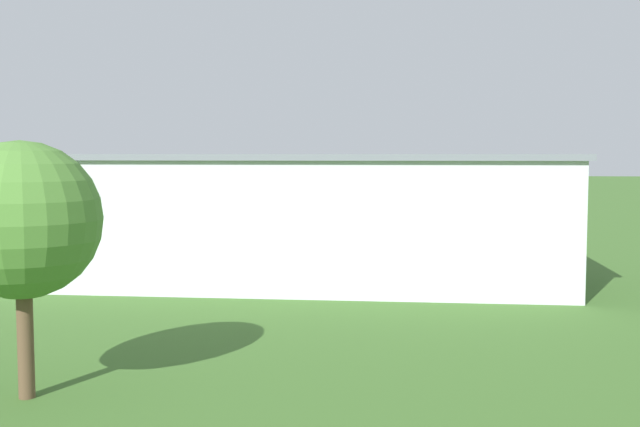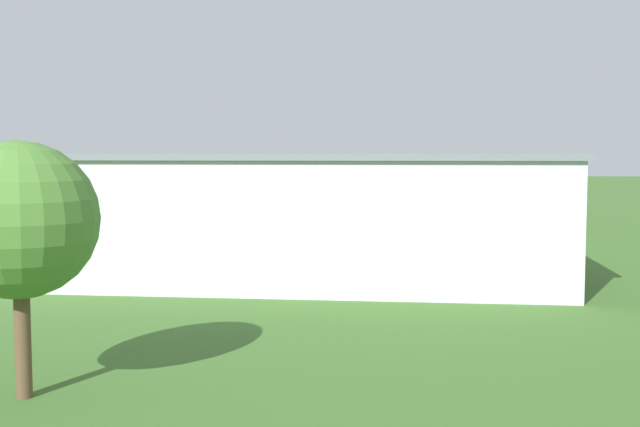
% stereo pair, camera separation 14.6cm
% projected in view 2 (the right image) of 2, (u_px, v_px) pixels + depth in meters
% --- Properties ---
extents(ground_plane, '(400.00, 400.00, 0.00)m').
position_uv_depth(ground_plane, '(307.00, 233.00, 76.23)').
color(ground_plane, '#3D6628').
extents(hangar, '(36.59, 12.30, 7.78)m').
position_uv_depth(hangar, '(261.00, 218.00, 46.72)').
color(hangar, silver).
rests_on(hangar, ground_plane).
extents(biplane, '(7.84, 7.92, 3.73)m').
position_uv_depth(biplane, '(342.00, 198.00, 75.68)').
color(biplane, silver).
extents(car_silver, '(2.25, 4.70, 1.65)m').
position_uv_depth(car_silver, '(57.00, 241.00, 61.39)').
color(car_silver, '#B7B7BC').
rests_on(car_silver, ground_plane).
extents(person_at_fence_line, '(0.52, 0.52, 1.58)m').
position_uv_depth(person_at_fence_line, '(107.00, 237.00, 65.27)').
color(person_at_fence_line, navy).
rests_on(person_at_fence_line, ground_plane).
extents(person_walking_on_apron, '(0.50, 0.50, 1.64)m').
position_uv_depth(person_walking_on_apron, '(97.00, 241.00, 61.71)').
color(person_walking_on_apron, '#3F3F47').
rests_on(person_walking_on_apron, ground_plane).
extents(person_near_hangar_door, '(0.53, 0.53, 1.54)m').
position_uv_depth(person_near_hangar_door, '(137.00, 241.00, 62.62)').
color(person_near_hangar_door, '#33723F').
rests_on(person_near_hangar_door, ground_plane).
extents(person_crossing_taxiway, '(0.54, 0.54, 1.53)m').
position_uv_depth(person_crossing_taxiway, '(493.00, 245.00, 59.81)').
color(person_crossing_taxiway, orange).
rests_on(person_crossing_taxiway, ground_plane).
extents(person_beside_truck, '(0.54, 0.54, 1.77)m').
position_uv_depth(person_beside_truck, '(457.00, 242.00, 60.81)').
color(person_beside_truck, '#B23333').
rests_on(person_beside_truck, ground_plane).
extents(tree_by_windsock, '(5.00, 5.00, 8.23)m').
position_uv_depth(tree_by_windsock, '(19.00, 221.00, 24.40)').
color(tree_by_windsock, brown).
rests_on(tree_by_windsock, ground_plane).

